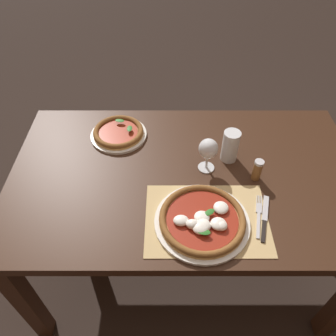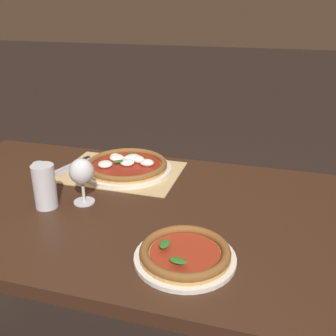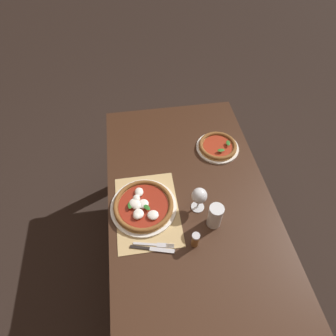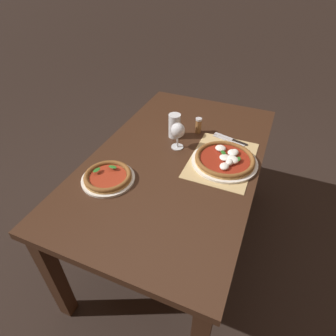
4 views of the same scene
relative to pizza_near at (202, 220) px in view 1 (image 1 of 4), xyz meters
name	(u,v)px [view 1 (image 1 of 4)]	position (x,y,z in m)	size (l,w,h in m)	color
ground_plane	(181,259)	(-0.05, 0.26, -0.76)	(24.00, 24.00, 0.00)	black
dining_table	(185,188)	(-0.05, 0.26, -0.12)	(1.49, 0.88, 0.74)	#382114
paper_placemat	(206,219)	(0.02, 0.02, -0.02)	(0.46, 0.33, 0.00)	tan
pizza_near	(202,220)	(0.00, 0.00, 0.00)	(0.35, 0.35, 0.05)	silver
pizza_far	(117,133)	(-0.36, 0.50, 0.00)	(0.26, 0.26, 0.04)	silver
wine_glass	(207,150)	(0.04, 0.29, 0.08)	(0.08, 0.08, 0.16)	silver
pint_glass	(229,146)	(0.14, 0.34, 0.05)	(0.07, 0.07, 0.15)	silver
fork	(258,215)	(0.21, 0.03, -0.02)	(0.06, 0.20, 0.00)	#B7B7BC
knife	(264,218)	(0.23, 0.02, -0.02)	(0.07, 0.21, 0.01)	black
pepper_shaker	(256,170)	(0.24, 0.23, 0.03)	(0.04, 0.04, 0.10)	brown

